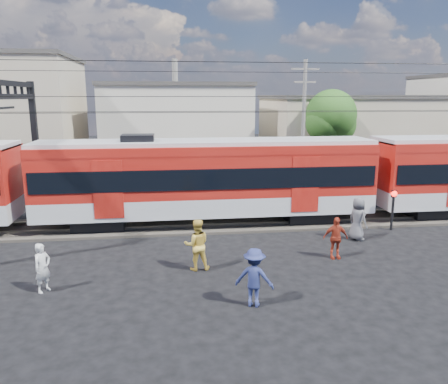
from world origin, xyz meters
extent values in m
plane|color=black|center=(0.00, 0.00, 0.00)|extent=(120.00, 120.00, 0.00)
cube|color=#2D2823|center=(0.00, 8.00, 0.06)|extent=(70.00, 3.40, 0.12)
cube|color=#59544C|center=(0.00, 7.25, 0.18)|extent=(70.00, 0.12, 0.12)
cube|color=#59544C|center=(0.00, 8.75, 0.18)|extent=(70.00, 0.12, 0.12)
cube|color=black|center=(-6.05, 8.00, 0.35)|extent=(2.40, 2.20, 0.70)
cube|color=black|center=(4.19, 8.00, 0.35)|extent=(2.40, 2.20, 0.70)
cube|color=#ACAFB4|center=(-0.93, 8.00, 1.15)|extent=(16.00, 3.00, 0.90)
cube|color=maroon|center=(-0.93, 8.00, 2.80)|extent=(16.00, 3.00, 2.40)
cube|color=black|center=(-0.93, 8.00, 2.55)|extent=(15.68, 3.08, 0.95)
cube|color=#ACAFB4|center=(-0.93, 8.00, 4.05)|extent=(16.00, 2.60, 0.25)
cube|color=black|center=(10.75, 8.00, 0.35)|extent=(2.40, 2.20, 0.70)
cube|color=black|center=(-10.00, 12.50, 3.50)|extent=(0.30, 0.30, 7.00)
cube|color=black|center=(-10.00, 8.00, 6.20)|extent=(0.25, 9.30, 0.25)
cylinder|color=black|center=(0.00, 7.30, 5.50)|extent=(70.00, 0.03, 0.03)
cylinder|color=black|center=(0.00, 8.70, 5.50)|extent=(70.00, 0.03, 0.03)
cylinder|color=black|center=(0.00, 7.30, 6.20)|extent=(70.00, 0.03, 0.03)
cylinder|color=black|center=(0.00, 8.70, 6.20)|extent=(70.00, 0.03, 0.03)
cylinder|color=black|center=(0.00, 4.50, 7.50)|extent=(70.00, 0.03, 0.03)
cylinder|color=black|center=(0.00, 11.50, 7.50)|extent=(70.00, 0.03, 0.03)
cube|color=beige|center=(-2.00, 27.00, 3.50)|extent=(12.00, 12.00, 7.00)
cube|color=#3F3D3A|center=(-2.00, 27.00, 7.15)|extent=(12.24, 12.24, 0.30)
cube|color=gray|center=(14.00, 24.00, 3.00)|extent=(16.00, 10.00, 6.00)
cube|color=#3F3D3A|center=(14.00, 24.00, 6.15)|extent=(16.32, 10.20, 0.30)
cylinder|color=slate|center=(6.00, 15.00, 4.25)|extent=(0.24, 0.24, 8.50)
cube|color=slate|center=(6.00, 15.00, 7.90)|extent=(1.80, 0.12, 0.12)
cube|color=slate|center=(6.00, 15.00, 7.10)|extent=(1.40, 0.12, 0.12)
cylinder|color=#382619|center=(9.00, 18.00, 1.96)|extent=(0.36, 0.36, 3.92)
sphere|color=#1F4614|center=(9.00, 18.00, 4.90)|extent=(3.64, 3.64, 3.64)
sphere|color=#1F4614|center=(9.60, 18.30, 4.20)|extent=(2.80, 2.80, 2.80)
imported|color=silver|center=(-6.86, 1.11, 0.82)|extent=(0.66, 0.71, 1.63)
imported|color=gold|center=(-1.80, 2.33, 0.95)|extent=(0.96, 0.76, 1.91)
imported|color=navy|center=(-0.28, -0.72, 0.91)|extent=(1.34, 1.06, 1.81)
imported|color=maroon|center=(3.62, 2.78, 0.83)|extent=(0.99, 0.43, 1.67)
imported|color=#4F4E54|center=(5.43, 4.82, 0.96)|extent=(0.93, 1.10, 1.91)
cylinder|color=black|center=(7.68, 6.00, 0.91)|extent=(0.12, 0.12, 1.82)
sphere|color=#FF140C|center=(7.68, 6.00, 1.77)|extent=(0.28, 0.28, 0.28)
cube|color=black|center=(7.68, 6.00, 1.77)|extent=(0.25, 0.06, 0.35)
camera|label=1|loc=(-2.72, -12.72, 6.22)|focal=35.00mm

